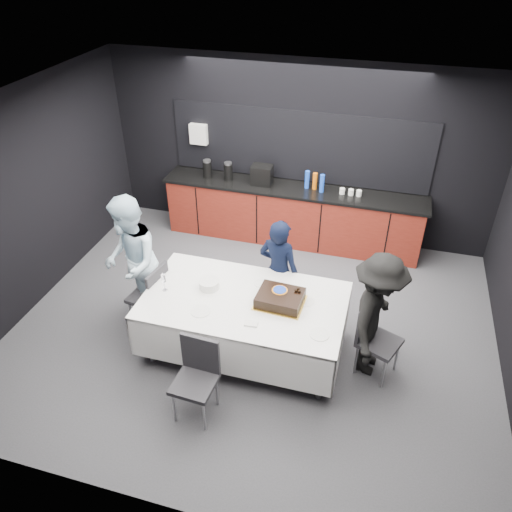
% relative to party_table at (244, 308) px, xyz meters
% --- Properties ---
extents(ground, '(6.00, 6.00, 0.00)m').
position_rel_party_table_xyz_m(ground, '(0.00, 0.40, -0.64)').
color(ground, '#46474C').
rests_on(ground, ground).
extents(room_shell, '(6.04, 5.04, 2.82)m').
position_rel_party_table_xyz_m(room_shell, '(0.00, 0.40, 1.22)').
color(room_shell, white).
rests_on(room_shell, ground).
extents(kitchenette, '(4.10, 0.64, 2.05)m').
position_rel_party_table_xyz_m(kitchenette, '(-0.02, 2.62, -0.10)').
color(kitchenette, maroon).
rests_on(kitchenette, ground).
extents(party_table, '(2.32, 1.32, 0.78)m').
position_rel_party_table_xyz_m(party_table, '(0.00, 0.00, 0.00)').
color(party_table, '#99999E').
rests_on(party_table, ground).
extents(cake_assembly, '(0.56, 0.47, 0.17)m').
position_rel_party_table_xyz_m(cake_assembly, '(0.41, 0.05, 0.21)').
color(cake_assembly, gold).
rests_on(cake_assembly, party_table).
extents(plate_stack, '(0.24, 0.24, 0.10)m').
position_rel_party_table_xyz_m(plate_stack, '(-0.46, 0.10, 0.19)').
color(plate_stack, white).
rests_on(plate_stack, party_table).
extents(loose_plate_near, '(0.22, 0.22, 0.01)m').
position_rel_party_table_xyz_m(loose_plate_near, '(-0.40, -0.33, 0.14)').
color(loose_plate_near, white).
rests_on(loose_plate_near, party_table).
extents(loose_plate_right_a, '(0.21, 0.21, 0.01)m').
position_rel_party_table_xyz_m(loose_plate_right_a, '(0.68, 0.16, 0.14)').
color(loose_plate_right_a, white).
rests_on(loose_plate_right_a, party_table).
extents(loose_plate_right_b, '(0.21, 0.21, 0.01)m').
position_rel_party_table_xyz_m(loose_plate_right_b, '(0.93, -0.34, 0.14)').
color(loose_plate_right_b, white).
rests_on(loose_plate_right_b, party_table).
extents(loose_plate_far, '(0.18, 0.18, 0.01)m').
position_rel_party_table_xyz_m(loose_plate_far, '(0.11, 0.34, 0.14)').
color(loose_plate_far, white).
rests_on(loose_plate_far, party_table).
extents(fork_pile, '(0.15, 0.10, 0.02)m').
position_rel_party_table_xyz_m(fork_pile, '(0.20, -0.39, 0.15)').
color(fork_pile, white).
rests_on(fork_pile, party_table).
extents(champagne_flute, '(0.06, 0.06, 0.22)m').
position_rel_party_table_xyz_m(champagne_flute, '(-0.94, -0.09, 0.30)').
color(champagne_flute, white).
rests_on(champagne_flute, party_table).
extents(chair_left, '(0.48, 0.48, 0.92)m').
position_rel_party_table_xyz_m(chair_left, '(-1.22, 0.09, -0.11)').
color(chair_left, '#29282D').
rests_on(chair_left, ground).
extents(chair_right, '(0.55, 0.55, 0.92)m').
position_rel_party_table_xyz_m(chair_right, '(1.49, 0.09, -0.11)').
color(chair_right, '#29282D').
rests_on(chair_right, ground).
extents(chair_near, '(0.44, 0.44, 0.92)m').
position_rel_party_table_xyz_m(chair_near, '(-0.21, -0.98, -0.11)').
color(chair_near, '#29282D').
rests_on(chair_near, ground).
extents(person_center, '(0.60, 0.46, 1.46)m').
position_rel_party_table_xyz_m(person_center, '(0.24, 0.70, 0.09)').
color(person_center, black).
rests_on(person_center, ground).
extents(person_left, '(0.98, 1.06, 1.75)m').
position_rel_party_table_xyz_m(person_left, '(-1.52, 0.20, 0.23)').
color(person_left, '#C3E3F5').
rests_on(person_left, ground).
extents(person_right, '(0.71, 1.08, 1.56)m').
position_rel_party_table_xyz_m(person_right, '(1.48, 0.12, 0.14)').
color(person_right, black).
rests_on(person_right, ground).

